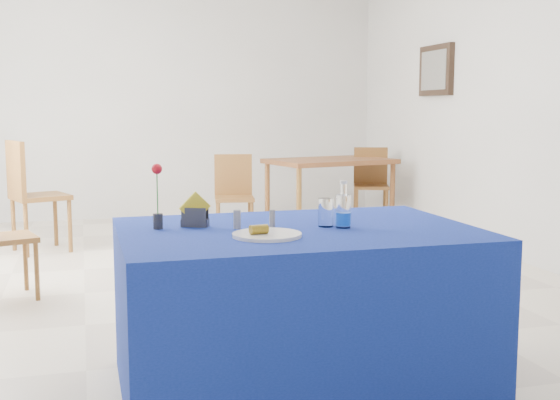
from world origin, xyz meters
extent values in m
plane|color=beige|center=(0.00, 0.00, 0.00)|extent=(7.00, 7.00, 0.00)
plane|color=silver|center=(0.00, 3.50, 1.40)|extent=(5.00, 0.00, 5.00)
plane|color=silver|center=(0.00, -3.50, 1.40)|extent=(5.00, 0.00, 5.00)
plane|color=silver|center=(2.50, 0.00, 1.40)|extent=(0.00, 7.00, 7.00)
cube|color=black|center=(2.47, 1.60, 1.70)|extent=(0.06, 0.64, 0.52)
cube|color=#998C66|center=(2.44, 1.60, 1.70)|extent=(0.02, 0.52, 0.40)
cylinder|color=white|center=(-0.35, -2.22, 0.77)|extent=(0.30, 0.30, 0.01)
cylinder|color=white|center=(-0.02, -2.04, 0.82)|extent=(0.07, 0.07, 0.13)
cylinder|color=gray|center=(-0.43, -1.99, 0.80)|extent=(0.03, 0.03, 0.08)
cylinder|color=slate|center=(-0.27, -2.03, 0.80)|extent=(0.03, 0.03, 0.08)
cube|color=navy|center=(-0.16, -2.04, 0.38)|extent=(1.60, 1.10, 0.76)
cylinder|color=white|center=(0.04, -2.09, 0.83)|extent=(0.07, 0.07, 0.15)
cylinder|color=blue|center=(0.04, -2.09, 0.80)|extent=(0.07, 0.07, 0.06)
cylinder|color=white|center=(0.04, -2.09, 0.94)|extent=(0.03, 0.03, 0.05)
cylinder|color=white|center=(0.04, -2.09, 0.97)|extent=(0.03, 0.03, 0.01)
cube|color=#36353A|center=(-0.60, -1.88, 0.78)|extent=(0.13, 0.10, 0.03)
cube|color=#393A3E|center=(-0.61, -1.90, 0.81)|extent=(0.11, 0.05, 0.09)
cube|color=#35353A|center=(-0.59, -1.86, 0.81)|extent=(0.11, 0.05, 0.09)
cube|color=yellow|center=(-0.60, -1.88, 0.85)|extent=(0.15, 0.02, 0.15)
cylinder|color=#242529|center=(-0.77, -1.90, 0.80)|extent=(0.04, 0.04, 0.07)
cylinder|color=#186122|center=(-0.77, -1.90, 0.91)|extent=(0.01, 0.01, 0.22)
sphere|color=red|center=(-0.77, -1.90, 1.03)|extent=(0.05, 0.05, 0.05)
cube|color=brown|center=(1.54, 2.24, 0.73)|extent=(1.46, 1.11, 0.05)
cylinder|color=brown|center=(1.04, 1.77, 0.35)|extent=(0.06, 0.06, 0.71)
cylinder|color=brown|center=(2.21, 2.04, 0.35)|extent=(0.06, 0.06, 0.71)
cylinder|color=#975D2C|center=(0.88, 2.45, 0.35)|extent=(0.06, 0.06, 0.71)
cylinder|color=brown|center=(2.05, 2.72, 0.35)|extent=(0.06, 0.06, 0.71)
cylinder|color=brown|center=(0.16, 1.58, 0.20)|extent=(0.03, 0.03, 0.41)
cylinder|color=brown|center=(0.48, 1.53, 0.20)|extent=(0.03, 0.03, 0.41)
cylinder|color=brown|center=(0.21, 1.90, 0.20)|extent=(0.03, 0.03, 0.41)
cylinder|color=brown|center=(0.53, 1.85, 0.20)|extent=(0.03, 0.03, 0.41)
cube|color=brown|center=(0.35, 1.72, 0.42)|extent=(0.43, 0.43, 0.04)
cube|color=brown|center=(0.37, 1.88, 0.64)|extent=(0.38, 0.09, 0.42)
cylinder|color=brown|center=(1.84, 2.18, 0.21)|extent=(0.03, 0.03, 0.41)
cylinder|color=brown|center=(2.16, 2.07, 0.21)|extent=(0.03, 0.03, 0.41)
cylinder|color=brown|center=(1.96, 2.49, 0.21)|extent=(0.03, 0.03, 0.41)
cylinder|color=brown|center=(2.27, 2.38, 0.21)|extent=(0.03, 0.03, 0.41)
cube|color=brown|center=(2.06, 2.28, 0.43)|extent=(0.50, 0.50, 0.04)
cube|color=brown|center=(2.12, 2.45, 0.65)|extent=(0.38, 0.17, 0.42)
cylinder|color=brown|center=(-1.42, -0.11, 0.20)|extent=(0.03, 0.03, 0.41)
cylinder|color=brown|center=(-1.51, 0.20, 0.20)|extent=(0.03, 0.03, 0.41)
cube|color=brown|center=(-1.62, 0.00, 0.42)|extent=(0.47, 0.47, 0.04)
cylinder|color=brown|center=(-1.22, 1.53, 0.24)|extent=(0.04, 0.04, 0.49)
cylinder|color=brown|center=(-1.36, 1.90, 0.24)|extent=(0.04, 0.04, 0.49)
cylinder|color=brown|center=(-1.59, 1.40, 0.24)|extent=(0.04, 0.04, 0.49)
cylinder|color=brown|center=(-1.73, 1.76, 0.24)|extent=(0.04, 0.04, 0.49)
cube|color=brown|center=(-1.48, 1.65, 0.50)|extent=(0.59, 0.59, 0.04)
cube|color=brown|center=(-1.67, 1.58, 0.77)|extent=(0.20, 0.44, 0.50)
cylinder|color=gold|center=(-0.39, -2.23, 0.79)|extent=(0.08, 0.05, 0.04)
cylinder|color=beige|center=(-0.35, -2.22, 0.79)|extent=(0.01, 0.03, 0.03)
camera|label=1|loc=(-1.09, -5.05, 1.29)|focal=45.00mm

